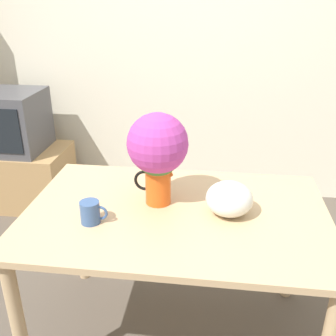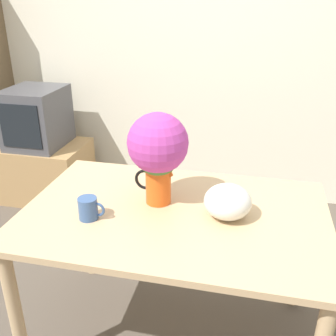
# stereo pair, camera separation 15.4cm
# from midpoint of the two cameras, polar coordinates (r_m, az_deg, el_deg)

# --- Properties ---
(wall_back) EXTENTS (8.00, 0.05, 2.60)m
(wall_back) POSITION_cam_midpoint_polar(r_m,az_deg,el_deg) (3.23, 7.11, 17.98)
(wall_back) COLOR #EDE5CC
(wall_back) RESTS_ON ground_plane
(table) EXTENTS (1.35, 0.89, 0.75)m
(table) POSITION_cam_midpoint_polar(r_m,az_deg,el_deg) (1.82, 3.38, -9.01)
(table) COLOR tan
(table) RESTS_ON ground_plane
(flower_vase) EXTENTS (0.27, 0.27, 0.43)m
(flower_vase) POSITION_cam_midpoint_polar(r_m,az_deg,el_deg) (1.73, 1.06, 2.65)
(flower_vase) COLOR #E05619
(flower_vase) RESTS_ON table
(coffee_mug) EXTENTS (0.12, 0.08, 0.10)m
(coffee_mug) POSITION_cam_midpoint_polar(r_m,az_deg,el_deg) (1.70, -8.97, -5.94)
(coffee_mug) COLOR #385689
(coffee_mug) RESTS_ON table
(white_bowl) EXTENTS (0.21, 0.21, 0.15)m
(white_bowl) POSITION_cam_midpoint_polar(r_m,az_deg,el_deg) (1.72, 11.21, -4.86)
(white_bowl) COLOR silver
(white_bowl) RESTS_ON table
(tv_stand) EXTENTS (0.73, 0.52, 0.48)m
(tv_stand) POSITION_cam_midpoint_polar(r_m,az_deg,el_deg) (3.51, -16.34, -0.38)
(tv_stand) COLOR tan
(tv_stand) RESTS_ON ground_plane
(tv_set) EXTENTS (0.42, 0.49, 0.47)m
(tv_set) POSITION_cam_midpoint_polar(r_m,az_deg,el_deg) (3.34, -17.31, 7.01)
(tv_set) COLOR #4C4C51
(tv_set) RESTS_ON tv_stand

